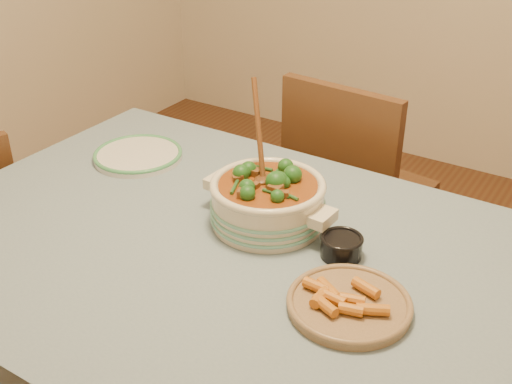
# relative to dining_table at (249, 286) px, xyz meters

# --- Properties ---
(dining_table) EXTENTS (1.68, 1.08, 0.76)m
(dining_table) POSITION_rel_dining_table_xyz_m (0.00, 0.00, 0.00)
(dining_table) COLOR brown
(dining_table) RESTS_ON floor
(stew_casserole) EXTENTS (0.36, 0.29, 0.34)m
(stew_casserole) POSITION_rel_dining_table_xyz_m (-0.04, 0.14, 0.16)
(stew_casserole) COLOR beige
(stew_casserole) RESTS_ON dining_table
(white_plate) EXTENTS (0.32, 0.32, 0.02)m
(white_plate) POSITION_rel_dining_table_xyz_m (-0.55, 0.24, 0.10)
(white_plate) COLOR silver
(white_plate) RESTS_ON dining_table
(condiment_bowl) EXTENTS (0.10, 0.10, 0.05)m
(condiment_bowl) POSITION_rel_dining_table_xyz_m (0.18, 0.11, 0.12)
(condiment_bowl) COLOR black
(condiment_bowl) RESTS_ON dining_table
(fried_plate) EXTENTS (0.29, 0.29, 0.04)m
(fried_plate) POSITION_rel_dining_table_xyz_m (0.28, -0.05, 0.11)
(fried_plate) COLOR #9B7855
(fried_plate) RESTS_ON dining_table
(chair_far) EXTENTS (0.46, 0.46, 0.92)m
(chair_far) POSITION_rel_dining_table_xyz_m (-0.12, 0.83, -0.15)
(chair_far) COLOR #523619
(chair_far) RESTS_ON floor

